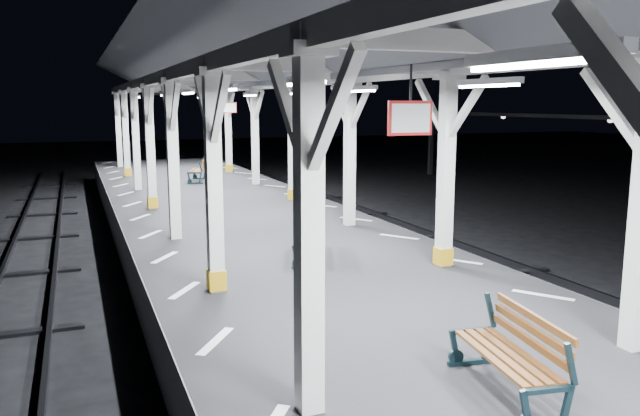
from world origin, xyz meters
TOP-DOWN VIEW (x-y plane):
  - ground at (0.00, 0.00)m, footprint 120.00×120.00m
  - platform at (0.00, 0.00)m, footprint 6.00×50.00m
  - hazard_stripes_left at (-2.45, 0.00)m, footprint 1.00×48.00m
  - hazard_stripes_right at (2.45, 0.00)m, footprint 1.00×48.00m
  - canopy at (0.00, -0.02)m, footprint 5.40×49.00m
  - bench_near at (-0.03, -2.42)m, footprint 0.79×1.57m
  - bench_mid at (0.06, 3.32)m, footprint 1.06×1.62m
  - bench_far at (0.31, 15.45)m, footprint 0.98×1.62m

SIDE VIEW (x-z plane):
  - ground at x=0.00m, z-range 0.00..0.00m
  - platform at x=0.00m, z-range 0.00..1.00m
  - hazard_stripes_left at x=-2.45m, z-range 1.00..1.01m
  - hazard_stripes_right at x=2.45m, z-range 1.00..1.01m
  - bench_near at x=-0.03m, z-range 1.03..1.84m
  - bench_mid at x=0.06m, z-range 1.03..1.85m
  - bench_far at x=0.31m, z-range 1.03..1.85m
  - canopy at x=0.00m, z-range 2.23..6.88m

